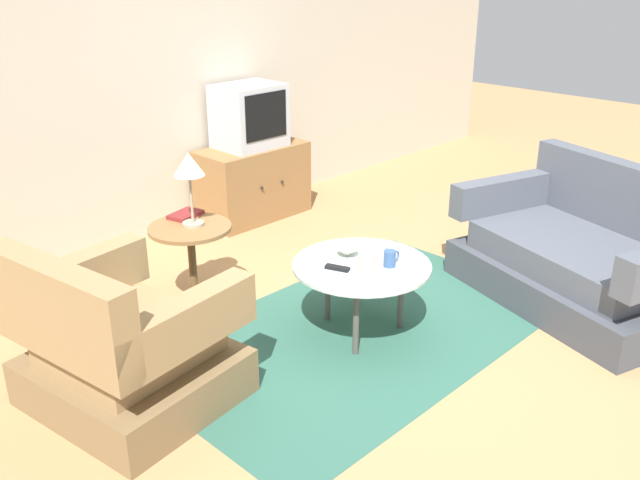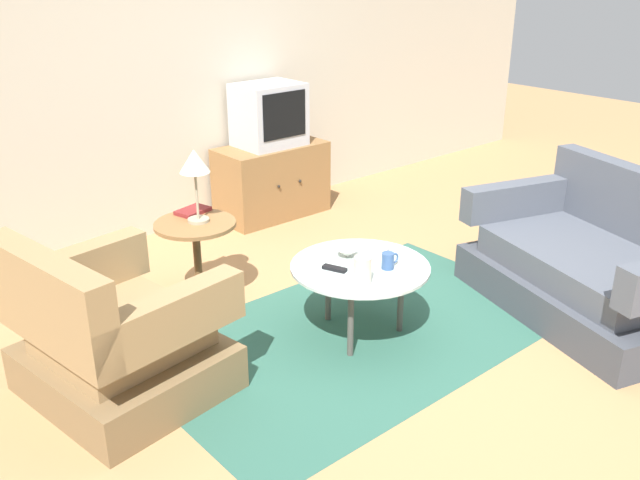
% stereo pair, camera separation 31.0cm
% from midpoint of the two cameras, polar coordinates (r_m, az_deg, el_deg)
% --- Properties ---
extents(ground_plane, '(16.00, 16.00, 0.00)m').
position_cam_midpoint_polar(ground_plane, '(4.14, 7.97, -8.05)').
color(ground_plane, '#AD7F51').
extents(back_wall, '(9.00, 0.12, 2.70)m').
position_cam_midpoint_polar(back_wall, '(5.55, -11.18, 14.41)').
color(back_wall, '#BCB29E').
rests_on(back_wall, ground).
extents(area_rug, '(2.53, 1.51, 0.00)m').
position_cam_midpoint_polar(area_rug, '(4.17, 5.36, -7.72)').
color(area_rug, '#2D5B4C').
rests_on(area_rug, ground).
extents(armchair, '(0.97, 1.04, 0.87)m').
position_cam_midpoint_polar(armchair, '(3.58, -14.39, -8.13)').
color(armchair, brown).
rests_on(armchair, ground).
extents(couch, '(1.34, 1.72, 0.86)m').
position_cam_midpoint_polar(couch, '(4.68, 23.63, -2.16)').
color(couch, '#3E424B').
rests_on(couch, ground).
extents(coffee_table, '(0.81, 0.81, 0.45)m').
position_cam_midpoint_polar(coffee_table, '(3.98, 5.58, -2.63)').
color(coffee_table, '#B2C6C1').
rests_on(coffee_table, ground).
extents(side_table, '(0.51, 0.51, 0.55)m').
position_cam_midpoint_polar(side_table, '(4.39, -8.23, -0.42)').
color(side_table, olive).
rests_on(side_table, ground).
extents(tv_stand, '(0.93, 0.49, 0.62)m').
position_cam_midpoint_polar(tv_stand, '(5.91, -2.52, 4.93)').
color(tv_stand, olive).
rests_on(tv_stand, ground).
extents(television, '(0.53, 0.43, 0.51)m').
position_cam_midpoint_polar(television, '(5.78, -2.72, 10.33)').
color(television, '#B7B7BC').
rests_on(television, tv_stand).
extents(table_lamp, '(0.19, 0.19, 0.46)m').
position_cam_midpoint_polar(table_lamp, '(4.23, -8.31, 6.11)').
color(table_lamp, '#9E937A').
rests_on(table_lamp, side_table).
extents(vase, '(0.10, 0.10, 0.20)m').
position_cam_midpoint_polar(vase, '(3.72, 5.96, -2.23)').
color(vase, beige).
rests_on(vase, coffee_table).
extents(mug, '(0.12, 0.07, 0.10)m').
position_cam_midpoint_polar(mug, '(3.92, 7.96, -1.74)').
color(mug, '#335184').
rests_on(mug, coffee_table).
extents(bowl, '(0.13, 0.13, 0.05)m').
position_cam_midpoint_polar(bowl, '(4.06, 4.48, -1.10)').
color(bowl, silver).
rests_on(bowl, coffee_table).
extents(tv_remote_dark, '(0.09, 0.15, 0.02)m').
position_cam_midpoint_polar(tv_remote_dark, '(3.89, 3.50, -2.42)').
color(tv_remote_dark, black).
rests_on(tv_remote_dark, coffee_table).
extents(tv_remote_silver, '(0.10, 0.18, 0.02)m').
position_cam_midpoint_polar(tv_remote_silver, '(4.18, 6.69, -0.70)').
color(tv_remote_silver, '#B2B2B7').
rests_on(tv_remote_silver, coffee_table).
extents(book, '(0.24, 0.19, 0.03)m').
position_cam_midpoint_polar(book, '(4.49, -8.58, 2.38)').
color(book, maroon).
rests_on(book, side_table).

